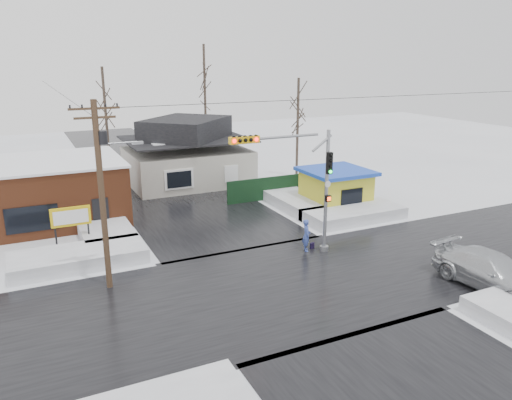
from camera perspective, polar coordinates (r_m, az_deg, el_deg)
name	(u,v)px	position (r m, az deg, el deg)	size (l,w,h in m)	color
ground	(289,284)	(24.94, 3.76, -9.60)	(120.00, 120.00, 0.00)	white
road_ns	(289,284)	(24.93, 3.76, -9.58)	(10.00, 120.00, 0.02)	black
road_ew	(289,284)	(24.93, 3.76, -9.58)	(120.00, 10.00, 0.02)	black
snowbank_nw	(79,258)	(28.57, -19.60, -6.24)	(7.00, 3.00, 0.80)	white
snowbank_ne	(354,214)	(34.89, 11.09, -1.58)	(7.00, 3.00, 0.80)	white
snowbank_nside_w	(102,225)	(33.46, -17.20, -2.78)	(3.00, 8.00, 0.80)	white
snowbank_nside_e	(292,199)	(37.83, 4.17, 0.07)	(3.00, 8.00, 0.80)	white
traffic_signal	(303,177)	(27.01, 5.37, 2.61)	(6.05, 0.68, 7.00)	gray
utility_pole	(103,185)	(23.94, -17.14, 1.63)	(3.15, 0.44, 9.00)	#382619
brick_building	(28,192)	(36.58, -24.57, 0.80)	(12.20, 8.20, 4.12)	brown
marquee_sign	(71,218)	(30.43, -20.41, -1.92)	(2.20, 0.21, 2.55)	black
house	(187,154)	(44.32, -7.91, 5.27)	(10.40, 8.40, 5.76)	beige
kiosk	(336,188)	(37.21, 9.08, 1.33)	(4.60, 4.60, 2.88)	gold
fence	(274,188)	(39.16, 2.10, 1.41)	(8.00, 0.12, 1.80)	black
tree_far_left	(104,91)	(46.18, -17.00, 11.85)	(3.00, 3.00, 10.00)	#332821
tree_far_mid	(204,70)	(50.55, -5.93, 14.55)	(3.00, 3.00, 12.00)	#332821
tree_far_right	(298,99)	(45.95, 4.85, 11.46)	(3.00, 3.00, 9.00)	#332821
pedestrian	(306,235)	(28.76, 5.78, -4.05)	(0.69, 0.45, 1.88)	#4158B7
car	(492,272)	(26.72, 25.33, -7.41)	(2.38, 5.85, 1.70)	silver
shopping_bag	(312,246)	(29.37, 6.43, -5.23)	(0.28, 0.12, 0.35)	black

